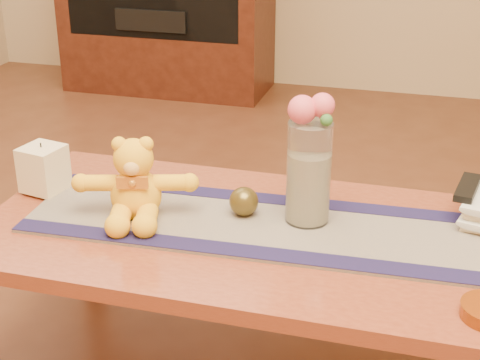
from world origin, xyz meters
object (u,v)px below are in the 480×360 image
(teddy_bear, at_px, (135,178))
(pillar_candle, at_px, (44,168))
(bronze_ball, at_px, (244,201))
(book_bottom, at_px, (465,212))
(tv_remote, at_px, (468,188))
(glass_vase, at_px, (309,173))

(teddy_bear, relative_size, pillar_candle, 2.38)
(teddy_bear, bearing_deg, bronze_ball, -1.25)
(teddy_bear, distance_m, book_bottom, 0.85)
(pillar_candle, bearing_deg, bronze_ball, -0.14)
(tv_remote, bearing_deg, bronze_ball, -155.00)
(glass_vase, distance_m, bronze_ball, 0.19)
(bronze_ball, relative_size, book_bottom, 0.34)
(bronze_ball, height_order, tv_remote, tv_remote)
(teddy_bear, relative_size, glass_vase, 1.14)
(tv_remote, bearing_deg, book_bottom, 90.00)
(pillar_candle, height_order, glass_vase, glass_vase)
(pillar_candle, bearing_deg, teddy_bear, -13.56)
(glass_vase, bearing_deg, bronze_ball, -174.76)
(glass_vase, bearing_deg, tv_remote, 19.72)
(pillar_candle, height_order, bronze_ball, pillar_candle)
(pillar_candle, relative_size, glass_vase, 0.48)
(teddy_bear, bearing_deg, book_bottom, -0.37)
(teddy_bear, xyz_separation_m, glass_vase, (0.43, 0.09, 0.03))
(bronze_ball, bearing_deg, book_bottom, 16.52)
(glass_vase, xyz_separation_m, book_bottom, (0.39, 0.15, -0.13))
(teddy_bear, relative_size, tv_remote, 1.85)
(teddy_bear, distance_m, glass_vase, 0.44)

